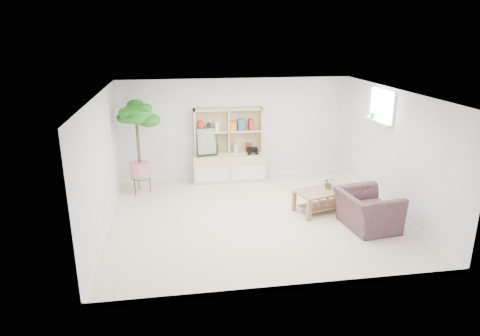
{
  "coord_description": "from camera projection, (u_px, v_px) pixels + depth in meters",
  "views": [
    {
      "loc": [
        -1.46,
        -7.46,
        3.45
      ],
      "look_at": [
        -0.25,
        0.23,
        0.95
      ],
      "focal_mm": 32.0,
      "sensor_mm": 36.0,
      "label": 1
    }
  ],
  "objects": [
    {
      "name": "window_sill",
      "position": [
        378.0,
        121.0,
        8.73
      ],
      "size": [
        0.14,
        1.0,
        0.04
      ],
      "primitive_type": "cube",
      "color": "white",
      "rests_on": "walls"
    },
    {
      "name": "armchair",
      "position": [
        367.0,
        207.0,
        7.75
      ],
      "size": [
        1.05,
        1.17,
        0.79
      ],
      "primitive_type": "imported",
      "rotation": [
        0.0,
        0.0,
        1.7
      ],
      "color": "#1E2845",
      "rests_on": "floor"
    },
    {
      "name": "floor",
      "position": [
        255.0,
        217.0,
        8.29
      ],
      "size": [
        5.5,
        5.0,
        0.01
      ],
      "primitive_type": "cube",
      "color": "beige",
      "rests_on": "ground"
    },
    {
      "name": "table_plant",
      "position": [
        328.0,
        183.0,
        8.48
      ],
      "size": [
        0.26,
        0.24,
        0.24
      ],
      "primitive_type": "imported",
      "rotation": [
        0.0,
        0.0,
        0.28
      ],
      "color": "#207933",
      "rests_on": "coffee_table"
    },
    {
      "name": "storage_unit",
      "position": [
        229.0,
        145.0,
        10.1
      ],
      "size": [
        1.73,
        0.58,
        1.73
      ],
      "primitive_type": null,
      "color": "tan",
      "rests_on": "floor"
    },
    {
      "name": "sill_plant",
      "position": [
        374.0,
        112.0,
        8.9
      ],
      "size": [
        0.17,
        0.15,
        0.27
      ],
      "primitive_type": "imported",
      "rotation": [
        0.0,
        0.0,
        0.22
      ],
      "color": "#14520F",
      "rests_on": "window_sill"
    },
    {
      "name": "ceiling",
      "position": [
        256.0,
        93.0,
        7.55
      ],
      "size": [
        5.5,
        5.0,
        0.01
      ],
      "primitive_type": "cube",
      "color": "white",
      "rests_on": "walls"
    },
    {
      "name": "toy_truck",
      "position": [
        252.0,
        150.0,
        10.15
      ],
      "size": [
        0.35,
        0.24,
        0.18
      ],
      "primitive_type": null,
      "rotation": [
        0.0,
        0.0,
        0.03
      ],
      "color": "black",
      "rests_on": "storage_unit"
    },
    {
      "name": "coffee_table",
      "position": [
        323.0,
        201.0,
        8.5
      ],
      "size": [
        1.21,
        0.88,
        0.45
      ],
      "primitive_type": null,
      "rotation": [
        0.0,
        0.0,
        0.29
      ],
      "color": "olive",
      "rests_on": "floor"
    },
    {
      "name": "poster",
      "position": [
        207.0,
        142.0,
        9.93
      ],
      "size": [
        0.49,
        0.18,
        0.67
      ],
      "primitive_type": null,
      "rotation": [
        0.0,
        0.0,
        0.15
      ],
      "color": "yellow",
      "rests_on": "storage_unit"
    },
    {
      "name": "window",
      "position": [
        383.0,
        106.0,
        8.64
      ],
      "size": [
        0.1,
        0.98,
        0.68
      ],
      "primitive_type": null,
      "color": "#C1DEF6",
      "rests_on": "walls"
    },
    {
      "name": "floor_tree",
      "position": [
        138.0,
        148.0,
        9.24
      ],
      "size": [
        0.87,
        0.87,
        2.05
      ],
      "primitive_type": null,
      "rotation": [
        0.0,
        0.0,
        -0.16
      ],
      "color": "#14520F",
      "rests_on": "floor"
    },
    {
      "name": "walls",
      "position": [
        255.0,
        158.0,
        7.92
      ],
      "size": [
        5.51,
        5.01,
        2.4
      ],
      "color": "silver",
      "rests_on": "floor"
    },
    {
      "name": "baseboard",
      "position": [
        255.0,
        215.0,
        8.27
      ],
      "size": [
        5.5,
        5.0,
        0.1
      ],
      "primitive_type": null,
      "color": "white",
      "rests_on": "floor"
    }
  ]
}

